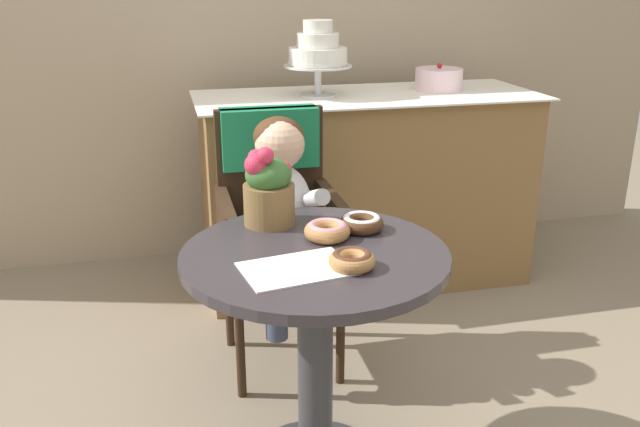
# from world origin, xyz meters

# --- Properties ---
(cafe_table) EXTENTS (0.72, 0.72, 0.72)m
(cafe_table) POSITION_xyz_m (0.00, 0.00, 0.51)
(cafe_table) COLOR #332D33
(cafe_table) RESTS_ON ground
(wicker_chair) EXTENTS (0.42, 0.45, 0.95)m
(wicker_chair) POSITION_xyz_m (0.01, 0.72, 0.64)
(wicker_chair) COLOR #332114
(wicker_chair) RESTS_ON ground
(seated_child) EXTENTS (0.27, 0.32, 0.73)m
(seated_child) POSITION_xyz_m (0.01, 0.56, 0.68)
(seated_child) COLOR silver
(seated_child) RESTS_ON ground
(paper_napkin) EXTENTS (0.30, 0.23, 0.00)m
(paper_napkin) POSITION_xyz_m (-0.07, -0.10, 0.72)
(paper_napkin) COLOR white
(paper_napkin) RESTS_ON cafe_table
(donut_front) EXTENTS (0.12, 0.12, 0.04)m
(donut_front) POSITION_xyz_m (0.07, -0.13, 0.74)
(donut_front) COLOR #AD7542
(donut_front) RESTS_ON cafe_table
(donut_mid) EXTENTS (0.13, 0.13, 0.04)m
(donut_mid) POSITION_xyz_m (0.17, 0.12, 0.74)
(donut_mid) COLOR #4C2D19
(donut_mid) RESTS_ON cafe_table
(donut_side) EXTENTS (0.13, 0.13, 0.05)m
(donut_side) POSITION_xyz_m (0.05, 0.08, 0.75)
(donut_side) COLOR #AD7542
(donut_side) RESTS_ON cafe_table
(flower_vase) EXTENTS (0.15, 0.15, 0.24)m
(flower_vase) POSITION_xyz_m (-0.08, 0.24, 0.83)
(flower_vase) COLOR brown
(flower_vase) RESTS_ON cafe_table
(display_counter) EXTENTS (1.56, 0.62, 0.90)m
(display_counter) POSITION_xyz_m (0.55, 1.30, 0.45)
(display_counter) COLOR olive
(display_counter) RESTS_ON ground
(tiered_cake_stand) EXTENTS (0.30, 0.30, 0.33)m
(tiered_cake_stand) POSITION_xyz_m (0.32, 1.30, 1.09)
(tiered_cake_stand) COLOR silver
(tiered_cake_stand) RESTS_ON display_counter
(round_layer_cake) EXTENTS (0.22, 0.22, 0.12)m
(round_layer_cake) POSITION_xyz_m (0.91, 1.34, 0.95)
(round_layer_cake) COLOR silver
(round_layer_cake) RESTS_ON display_counter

